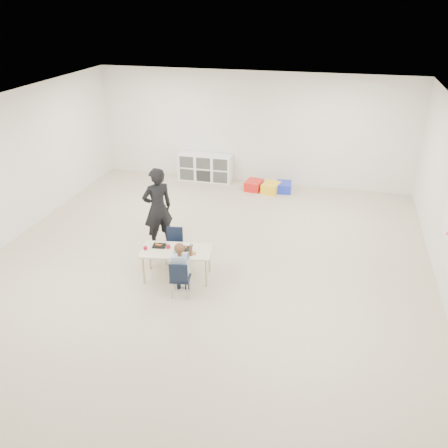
% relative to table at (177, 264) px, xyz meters
% --- Properties ---
extents(room, '(9.00, 9.02, 2.80)m').
position_rel_table_xyz_m(room, '(0.34, 0.45, 1.13)').
color(room, beige).
rests_on(room, ground).
extents(table, '(1.26, 0.76, 0.54)m').
position_rel_table_xyz_m(table, '(0.00, 0.00, 0.00)').
color(table, beige).
rests_on(table, ground).
extents(chair_near, '(0.36, 0.34, 0.65)m').
position_rel_table_xyz_m(chair_near, '(0.23, -0.49, 0.05)').
color(chair_near, black).
rests_on(chair_near, ground).
extents(chair_far, '(0.36, 0.34, 0.65)m').
position_rel_table_xyz_m(chair_far, '(-0.23, 0.49, 0.05)').
color(chair_far, black).
rests_on(chair_far, ground).
extents(child, '(0.49, 0.49, 1.02)m').
position_rel_table_xyz_m(child, '(0.23, -0.49, 0.24)').
color(child, '#B5D0F5').
rests_on(child, chair_near).
extents(lunch_tray_near, '(0.24, 0.19, 0.03)m').
position_rel_table_xyz_m(lunch_tray_near, '(0.12, 0.05, 0.28)').
color(lunch_tray_near, black).
rests_on(lunch_tray_near, table).
extents(lunch_tray_far, '(0.24, 0.19, 0.03)m').
position_rel_table_xyz_m(lunch_tray_far, '(-0.32, 0.04, 0.28)').
color(lunch_tray_far, black).
rests_on(lunch_tray_far, table).
extents(milk_carton, '(0.08, 0.08, 0.10)m').
position_rel_table_xyz_m(milk_carton, '(0.03, -0.12, 0.32)').
color(milk_carton, white).
rests_on(milk_carton, table).
extents(bread_roll, '(0.09, 0.09, 0.07)m').
position_rel_table_xyz_m(bread_roll, '(0.30, -0.05, 0.30)').
color(bread_roll, tan).
rests_on(bread_roll, table).
extents(apple_near, '(0.07, 0.07, 0.07)m').
position_rel_table_xyz_m(apple_near, '(-0.15, 0.02, 0.30)').
color(apple_near, maroon).
rests_on(apple_near, table).
extents(apple_far, '(0.07, 0.07, 0.07)m').
position_rel_table_xyz_m(apple_far, '(-0.51, -0.11, 0.30)').
color(apple_far, maroon).
rests_on(apple_far, table).
extents(cubby_shelf, '(1.40, 0.40, 0.70)m').
position_rel_table_xyz_m(cubby_shelf, '(-0.86, 4.73, 0.08)').
color(cubby_shelf, white).
rests_on(cubby_shelf, ground).
extents(adult, '(0.69, 0.68, 1.60)m').
position_rel_table_xyz_m(adult, '(-0.71, 1.01, 0.52)').
color(adult, black).
rests_on(adult, ground).
extents(bin_red, '(0.43, 0.52, 0.23)m').
position_rel_table_xyz_m(bin_red, '(0.51, 4.37, -0.16)').
color(bin_red, red).
rests_on(bin_red, ground).
extents(bin_yellow, '(0.47, 0.55, 0.23)m').
position_rel_table_xyz_m(bin_yellow, '(0.96, 4.29, -0.16)').
color(bin_yellow, yellow).
rests_on(bin_yellow, ground).
extents(bin_blue, '(0.40, 0.50, 0.23)m').
position_rel_table_xyz_m(bin_blue, '(1.25, 4.43, -0.16)').
color(bin_blue, '#192BBF').
rests_on(bin_blue, ground).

